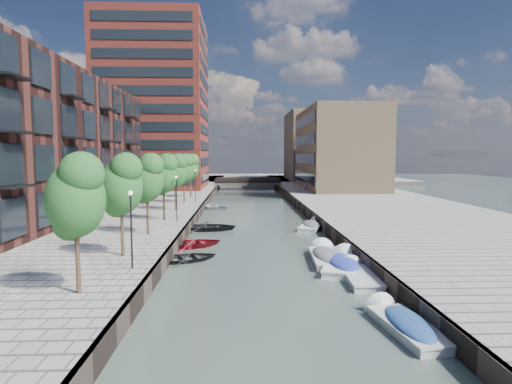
{
  "coord_description": "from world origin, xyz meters",
  "views": [
    {
      "loc": [
        -1.47,
        -14.39,
        7.0
      ],
      "look_at": [
        0.0,
        25.55,
        3.5
      ],
      "focal_mm": 30.0,
      "sensor_mm": 36.0,
      "label": 1
    }
  ],
  "objects": [
    {
      "name": "motorboat_2",
      "position": [
        5.18,
        9.16,
        0.09
      ],
      "size": [
        1.85,
        4.85,
        1.6
      ],
      "color": "silver",
      "rests_on": "ground"
    },
    {
      "name": "apartment_block",
      "position": [
        -20.0,
        30.0,
        8.0
      ],
      "size": [
        8.0,
        38.0,
        14.0
      ],
      "primitive_type": "cube",
      "color": "black",
      "rests_on": "quay_left"
    },
    {
      "name": "car",
      "position": [
        10.73,
        60.3,
        1.69
      ],
      "size": [
        2.53,
        4.34,
        1.39
      ],
      "primitive_type": "imported",
      "rotation": [
        0.0,
        0.0,
        -0.23
      ],
      "color": "silver",
      "rests_on": "quay_right"
    },
    {
      "name": "quay_right",
      "position": [
        16.0,
        40.0,
        0.5
      ],
      "size": [
        20.0,
        140.0,
        1.0
      ],
      "primitive_type": "cube",
      "color": "gray",
      "rests_on": "ground"
    },
    {
      "name": "motorboat_1",
      "position": [
        4.21,
        13.33,
        0.23
      ],
      "size": [
        2.28,
        5.69,
        1.86
      ],
      "color": "silver",
      "rests_on": "ground"
    },
    {
      "name": "sloop_1",
      "position": [
        -5.13,
        18.33,
        0.0
      ],
      "size": [
        4.72,
        3.9,
        0.85
      ],
      "primitive_type": "imported",
      "rotation": [
        0.0,
        0.0,
        1.83
      ],
      "color": "black",
      "rests_on": "ground"
    },
    {
      "name": "tree_6",
      "position": [
        -8.5,
        46.0,
        5.31
      ],
      "size": [
        2.5,
        2.5,
        5.95
      ],
      "color": "#382619",
      "rests_on": "quay_left"
    },
    {
      "name": "motorboat_4",
      "position": [
        5.43,
        25.7,
        0.2
      ],
      "size": [
        3.47,
        5.31,
        1.68
      ],
      "color": "white",
      "rests_on": "ground"
    },
    {
      "name": "tan_block_near",
      "position": [
        16.0,
        62.0,
        8.0
      ],
      "size": [
        12.0,
        25.0,
        14.0
      ],
      "primitive_type": "cube",
      "color": "#9F8561",
      "rests_on": "quay_right"
    },
    {
      "name": "sloop_2",
      "position": [
        -5.15,
        17.82,
        0.0
      ],
      "size": [
        5.6,
        4.92,
        0.96
      ],
      "primitive_type": "imported",
      "rotation": [
        0.0,
        0.0,
        1.99
      ],
      "color": "#A6121F",
      "rests_on": "ground"
    },
    {
      "name": "sloop_4",
      "position": [
        -4.45,
        24.95,
        0.0
      ],
      "size": [
        5.23,
        3.8,
        1.06
      ],
      "primitive_type": "imported",
      "rotation": [
        0.0,
        0.0,
        1.6
      ],
      "color": "black",
      "rests_on": "ground"
    },
    {
      "name": "quay_wall_left",
      "position": [
        -6.1,
        40.0,
        0.5
      ],
      "size": [
        0.25,
        140.0,
        1.0
      ],
      "primitive_type": "cube",
      "color": "#332823",
      "rests_on": "ground"
    },
    {
      "name": "motorboat_0",
      "position": [
        5.07,
        2.03,
        0.19
      ],
      "size": [
        2.23,
        4.82,
        1.55
      ],
      "color": "silver",
      "rests_on": "ground"
    },
    {
      "name": "tree_5",
      "position": [
        -8.5,
        39.0,
        5.31
      ],
      "size": [
        2.5,
        2.5,
        5.95
      ],
      "color": "#382619",
      "rests_on": "quay_left"
    },
    {
      "name": "bridge",
      "position": [
        0.0,
        72.0,
        1.39
      ],
      "size": [
        13.0,
        6.0,
        1.3
      ],
      "color": "gray",
      "rests_on": "ground"
    },
    {
      "name": "sloop_0",
      "position": [
        -4.99,
        13.51,
        0.0
      ],
      "size": [
        4.96,
        4.38,
        0.85
      ],
      "primitive_type": "imported",
      "rotation": [
        0.0,
        0.0,
        2.0
      ],
      "color": "#242427",
      "rests_on": "ground"
    },
    {
      "name": "tree_1",
      "position": [
        -8.5,
        11.0,
        5.31
      ],
      "size": [
        2.5,
        2.5,
        5.95
      ],
      "color": "#382619",
      "rests_on": "quay_left"
    },
    {
      "name": "water",
      "position": [
        0.0,
        40.0,
        0.0
      ],
      "size": [
        300.0,
        300.0,
        0.0
      ],
      "primitive_type": "plane",
      "color": "#38473F",
      "rests_on": "ground"
    },
    {
      "name": "tower",
      "position": [
        -17.0,
        65.0,
        16.0
      ],
      "size": [
        18.0,
        18.0,
        30.0
      ],
      "primitive_type": "cube",
      "color": "maroon",
      "rests_on": "quay_left"
    },
    {
      "name": "tree_0",
      "position": [
        -8.5,
        4.0,
        5.31
      ],
      "size": [
        2.5,
        2.5,
        5.95
      ],
      "color": "#382619",
      "rests_on": "quay_left"
    },
    {
      "name": "quay_wall_right",
      "position": [
        6.1,
        40.0,
        0.5
      ],
      "size": [
        0.25,
        140.0,
        1.0
      ],
      "primitive_type": "cube",
      "color": "#332823",
      "rests_on": "ground"
    },
    {
      "name": "sloop_3",
      "position": [
        -5.4,
        40.83,
        0.0
      ],
      "size": [
        5.51,
        4.62,
        0.98
      ],
      "primitive_type": "imported",
      "rotation": [
        0.0,
        0.0,
        1.27
      ],
      "color": "#B8B9B6",
      "rests_on": "ground"
    },
    {
      "name": "lamp_1",
      "position": [
        -7.2,
        24.0,
        3.51
      ],
      "size": [
        0.24,
        0.24,
        4.12
      ],
      "color": "black",
      "rests_on": "quay_left"
    },
    {
      "name": "far_closure",
      "position": [
        0.0,
        100.0,
        0.5
      ],
      "size": [
        80.0,
        40.0,
        1.0
      ],
      "primitive_type": "cube",
      "color": "gray",
      "rests_on": "ground"
    },
    {
      "name": "tan_block_far",
      "position": [
        16.0,
        88.0,
        9.0
      ],
      "size": [
        12.0,
        20.0,
        16.0
      ],
      "primitive_type": "cube",
      "color": "#9F8561",
      "rests_on": "quay_right"
    },
    {
      "name": "tree_2",
      "position": [
        -8.5,
        18.0,
        5.31
      ],
      "size": [
        2.5,
        2.5,
        5.95
      ],
      "color": "#382619",
      "rests_on": "quay_left"
    },
    {
      "name": "tree_3",
      "position": [
        -8.5,
        25.0,
        5.31
      ],
      "size": [
        2.5,
        2.5,
        5.95
      ],
      "color": "#382619",
      "rests_on": "quay_left"
    },
    {
      "name": "lamp_0",
      "position": [
        -7.2,
        8.0,
        3.51
      ],
      "size": [
        0.24,
        0.24,
        4.12
      ],
      "color": "black",
      "rests_on": "quay_left"
    },
    {
      "name": "tree_4",
      "position": [
        -8.5,
        32.0,
        5.31
      ],
      "size": [
        2.5,
        2.5,
        5.95
      ],
      "color": "#382619",
      "rests_on": "quay_left"
    },
    {
      "name": "lamp_2",
      "position": [
        -7.2,
        40.0,
        3.51
      ],
      "size": [
        0.24,
        0.24,
        4.12
      ],
      "color": "black",
      "rests_on": "quay_left"
    },
    {
      "name": "motorboat_3",
      "position": [
        4.88,
        11.5,
        0.22
      ],
      "size": [
        3.52,
        5.84,
        1.84
      ],
      "color": "white",
      "rests_on": "ground"
    }
  ]
}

